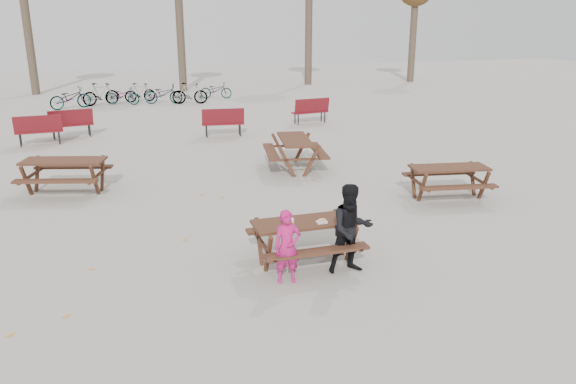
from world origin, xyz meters
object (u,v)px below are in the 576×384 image
object	(u,v)px
picnic_table_north	(65,176)
picnic_table_far	(295,154)
food_tray	(322,222)
child	(287,247)
adult	(351,229)
soda_bottle	(292,223)
main_picnic_table	(305,231)
picnic_table_east	(448,182)

from	to	relation	value
picnic_table_north	picnic_table_far	world-z (taller)	picnic_table_far
food_tray	child	size ratio (longest dim) A/B	0.15
picnic_table_far	adult	bearing A→B (deg)	179.59
soda_bottle	picnic_table_far	world-z (taller)	soda_bottle
main_picnic_table	picnic_table_far	distance (m)	6.38
main_picnic_table	child	xyz separation A→B (m)	(-0.52, -0.63, 0.03)
soda_bottle	picnic_table_far	bearing A→B (deg)	71.58
picnic_table_east	picnic_table_north	bearing A→B (deg)	169.52
adult	picnic_table_north	bearing A→B (deg)	130.80
food_tray	soda_bottle	xyz separation A→B (m)	(-0.54, -0.04, 0.05)
picnic_table_north	adult	bearing A→B (deg)	-36.04
adult	picnic_table_far	bearing A→B (deg)	82.49
adult	picnic_table_east	world-z (taller)	adult
main_picnic_table	soda_bottle	world-z (taller)	soda_bottle
soda_bottle	picnic_table_north	world-z (taller)	soda_bottle
picnic_table_north	child	bearing A→B (deg)	-43.36
child	picnic_table_east	xyz separation A→B (m)	(4.95, 3.08, -0.22)
main_picnic_table	picnic_table_east	world-z (taller)	same
picnic_table_east	picnic_table_far	bearing A→B (deg)	135.11
food_tray	picnic_table_east	size ratio (longest dim) A/B	0.10
adult	picnic_table_east	distance (m)	4.88
main_picnic_table	adult	xyz separation A→B (m)	(0.61, -0.57, 0.18)
main_picnic_table	adult	world-z (taller)	adult
adult	child	bearing A→B (deg)	-174.58
soda_bottle	picnic_table_north	xyz separation A→B (m)	(-3.95, 5.83, -0.43)
child	adult	bearing A→B (deg)	8.65
main_picnic_table	adult	size ratio (longest dim) A/B	1.17
main_picnic_table	picnic_table_north	xyz separation A→B (m)	(-4.26, 5.61, -0.17)
picnic_table_east	picnic_table_far	xyz separation A→B (m)	(-2.62, 3.67, 0.05)
food_tray	picnic_table_north	bearing A→B (deg)	127.82
main_picnic_table	adult	bearing A→B (deg)	-42.93
main_picnic_table	picnic_table_far	world-z (taller)	picnic_table_far
picnic_table_east	soda_bottle	bearing A→B (deg)	-141.06
food_tray	picnic_table_east	world-z (taller)	food_tray
picnic_table_north	picnic_table_far	size ratio (longest dim) A/B	0.96
adult	picnic_table_east	size ratio (longest dim) A/B	0.85
child	adult	xyz separation A→B (m)	(1.13, 0.06, 0.16)
adult	picnic_table_far	xyz separation A→B (m)	(1.19, 6.69, -0.33)
food_tray	picnic_table_east	xyz separation A→B (m)	(4.19, 2.62, -0.40)
main_picnic_table	adult	distance (m)	0.86
picnic_table_east	main_picnic_table	bearing A→B (deg)	-141.51
food_tray	soda_bottle	bearing A→B (deg)	-175.34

